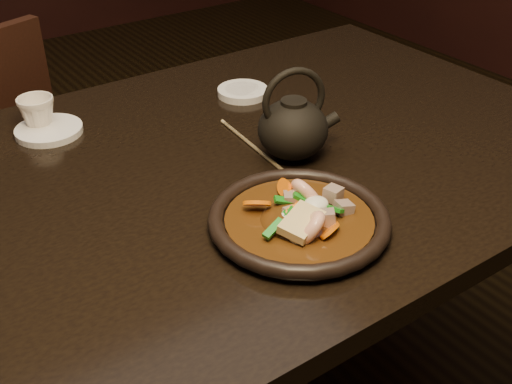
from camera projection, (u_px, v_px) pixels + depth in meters
table at (182, 214)px, 1.14m from camera, size 1.60×0.90×0.75m
plate at (299, 221)px, 0.97m from camera, size 0.28×0.28×0.03m
stirfry at (301, 217)px, 0.96m from camera, size 0.17×0.17×0.06m
soy_dish at (243, 92)px, 1.38m from camera, size 0.11×0.11×0.02m
saucer_right at (49, 130)px, 1.23m from camera, size 0.13×0.13×0.01m
tea_cup at (37, 112)px, 1.23m from camera, size 0.09×0.09×0.07m
chopsticks at (252, 146)px, 1.19m from camera, size 0.03×0.24×0.01m
teapot at (293, 126)px, 1.12m from camera, size 0.15×0.12×0.17m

